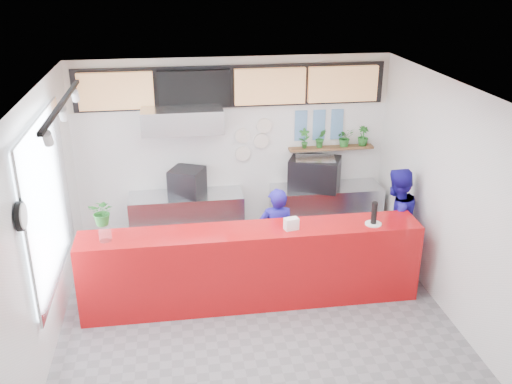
# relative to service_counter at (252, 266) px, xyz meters

# --- Properties ---
(floor) EXTENTS (5.00, 5.00, 0.00)m
(floor) POSITION_rel_service_counter_xyz_m (0.00, -0.40, -0.55)
(floor) COLOR slate
(floor) RESTS_ON ground
(ceiling) EXTENTS (5.00, 5.00, 0.00)m
(ceiling) POSITION_rel_service_counter_xyz_m (0.00, -0.40, 2.45)
(ceiling) COLOR silver
(wall_back) EXTENTS (5.00, 0.00, 5.00)m
(wall_back) POSITION_rel_service_counter_xyz_m (0.00, 2.10, 0.95)
(wall_back) COLOR white
(wall_back) RESTS_ON ground
(wall_left) EXTENTS (0.00, 5.00, 5.00)m
(wall_left) POSITION_rel_service_counter_xyz_m (-2.50, -0.40, 0.95)
(wall_left) COLOR white
(wall_left) RESTS_ON ground
(wall_right) EXTENTS (0.00, 5.00, 5.00)m
(wall_right) POSITION_rel_service_counter_xyz_m (2.50, -0.40, 0.95)
(wall_right) COLOR white
(wall_right) RESTS_ON ground
(service_counter) EXTENTS (4.50, 0.60, 1.10)m
(service_counter) POSITION_rel_service_counter_xyz_m (0.00, 0.00, 0.00)
(service_counter) COLOR #B50C10
(service_counter) RESTS_ON ground
(cream_band) EXTENTS (5.00, 0.02, 0.80)m
(cream_band) POSITION_rel_service_counter_xyz_m (0.00, 2.09, 2.05)
(cream_band) COLOR beige
(cream_band) RESTS_ON wall_back
(prep_bench) EXTENTS (1.80, 0.60, 0.90)m
(prep_bench) POSITION_rel_service_counter_xyz_m (-0.80, 1.80, -0.10)
(prep_bench) COLOR #B2B5BA
(prep_bench) RESTS_ON ground
(panini_oven) EXTENTS (0.64, 0.64, 0.43)m
(panini_oven) POSITION_rel_service_counter_xyz_m (-0.77, 1.80, 0.57)
(panini_oven) COLOR black
(panini_oven) RESTS_ON prep_bench
(extraction_hood) EXTENTS (1.20, 0.70, 0.35)m
(extraction_hood) POSITION_rel_service_counter_xyz_m (-0.80, 1.75, 1.60)
(extraction_hood) COLOR #B2B5BA
(extraction_hood) RESTS_ON ceiling
(hood_lip) EXTENTS (1.20, 0.69, 0.31)m
(hood_lip) POSITION_rel_service_counter_xyz_m (-0.80, 1.75, 1.40)
(hood_lip) COLOR #B2B5BA
(hood_lip) RESTS_ON ceiling
(right_bench) EXTENTS (1.80, 0.60, 0.90)m
(right_bench) POSITION_rel_service_counter_xyz_m (1.50, 1.80, -0.10)
(right_bench) COLOR #B2B5BA
(right_bench) RESTS_ON ground
(espresso_machine) EXTENTS (0.94, 0.83, 0.50)m
(espresso_machine) POSITION_rel_service_counter_xyz_m (1.29, 1.80, 0.60)
(espresso_machine) COLOR black
(espresso_machine) RESTS_ON right_bench
(espresso_tray) EXTENTS (0.70, 0.55, 0.06)m
(espresso_tray) POSITION_rel_service_counter_xyz_m (1.29, 1.80, 0.83)
(espresso_tray) COLOR silver
(espresso_tray) RESTS_ON espresso_machine
(herb_shelf) EXTENTS (1.40, 0.18, 0.04)m
(herb_shelf) POSITION_rel_service_counter_xyz_m (1.60, 2.00, 0.95)
(herb_shelf) COLOR brown
(herb_shelf) RESTS_ON wall_back
(menu_board_far_left) EXTENTS (1.10, 0.10, 0.55)m
(menu_board_far_left) POSITION_rel_service_counter_xyz_m (-1.75, 1.98, 2.00)
(menu_board_far_left) COLOR tan
(menu_board_far_left) RESTS_ON wall_back
(menu_board_mid_left) EXTENTS (1.10, 0.10, 0.55)m
(menu_board_mid_left) POSITION_rel_service_counter_xyz_m (-0.59, 1.98, 2.00)
(menu_board_mid_left) COLOR black
(menu_board_mid_left) RESTS_ON wall_back
(menu_board_mid_right) EXTENTS (1.10, 0.10, 0.55)m
(menu_board_mid_right) POSITION_rel_service_counter_xyz_m (0.57, 1.98, 2.00)
(menu_board_mid_right) COLOR tan
(menu_board_mid_right) RESTS_ON wall_back
(menu_board_far_right) EXTENTS (1.10, 0.10, 0.55)m
(menu_board_far_right) POSITION_rel_service_counter_xyz_m (1.73, 1.98, 2.00)
(menu_board_far_right) COLOR tan
(menu_board_far_right) RESTS_ON wall_back
(soffit) EXTENTS (4.80, 0.04, 0.65)m
(soffit) POSITION_rel_service_counter_xyz_m (0.00, 2.06, 2.00)
(soffit) COLOR black
(soffit) RESTS_ON wall_back
(window_pane) EXTENTS (0.04, 2.20, 1.90)m
(window_pane) POSITION_rel_service_counter_xyz_m (-2.47, -0.10, 1.15)
(window_pane) COLOR silver
(window_pane) RESTS_ON wall_left
(window_frame) EXTENTS (0.03, 2.30, 2.00)m
(window_frame) POSITION_rel_service_counter_xyz_m (-2.45, -0.10, 1.15)
(window_frame) COLOR #B2B5BA
(window_frame) RESTS_ON wall_left
(wall_clock_rim) EXTENTS (0.05, 0.30, 0.30)m
(wall_clock_rim) POSITION_rel_service_counter_xyz_m (-2.46, -1.30, 1.50)
(wall_clock_rim) COLOR black
(wall_clock_rim) RESTS_ON wall_left
(wall_clock_face) EXTENTS (0.02, 0.26, 0.26)m
(wall_clock_face) POSITION_rel_service_counter_xyz_m (-2.43, -1.30, 1.50)
(wall_clock_face) COLOR white
(wall_clock_face) RESTS_ON wall_left
(track_rail) EXTENTS (0.05, 2.40, 0.04)m
(track_rail) POSITION_rel_service_counter_xyz_m (-2.10, -0.40, 2.39)
(track_rail) COLOR black
(track_rail) RESTS_ON ceiling
(dec_plate_a) EXTENTS (0.24, 0.03, 0.24)m
(dec_plate_a) POSITION_rel_service_counter_xyz_m (0.15, 2.07, 1.20)
(dec_plate_a) COLOR silver
(dec_plate_a) RESTS_ON wall_back
(dec_plate_b) EXTENTS (0.24, 0.03, 0.24)m
(dec_plate_b) POSITION_rel_service_counter_xyz_m (0.45, 2.07, 1.10)
(dec_plate_b) COLOR silver
(dec_plate_b) RESTS_ON wall_back
(dec_plate_c) EXTENTS (0.24, 0.03, 0.24)m
(dec_plate_c) POSITION_rel_service_counter_xyz_m (0.15, 2.07, 0.90)
(dec_plate_c) COLOR silver
(dec_plate_c) RESTS_ON wall_back
(dec_plate_d) EXTENTS (0.24, 0.03, 0.24)m
(dec_plate_d) POSITION_rel_service_counter_xyz_m (0.50, 2.07, 1.35)
(dec_plate_d) COLOR silver
(dec_plate_d) RESTS_ON wall_back
(photo_frame_a) EXTENTS (0.20, 0.02, 0.25)m
(photo_frame_a) POSITION_rel_service_counter_xyz_m (1.10, 2.08, 1.45)
(photo_frame_a) COLOR #598CBF
(photo_frame_a) RESTS_ON wall_back
(photo_frame_b) EXTENTS (0.20, 0.02, 0.25)m
(photo_frame_b) POSITION_rel_service_counter_xyz_m (1.40, 2.08, 1.45)
(photo_frame_b) COLOR #598CBF
(photo_frame_b) RESTS_ON wall_back
(photo_frame_c) EXTENTS (0.20, 0.02, 0.25)m
(photo_frame_c) POSITION_rel_service_counter_xyz_m (1.70, 2.08, 1.45)
(photo_frame_c) COLOR #598CBF
(photo_frame_c) RESTS_ON wall_back
(photo_frame_d) EXTENTS (0.20, 0.02, 0.25)m
(photo_frame_d) POSITION_rel_service_counter_xyz_m (1.10, 2.08, 1.20)
(photo_frame_d) COLOR #598CBF
(photo_frame_d) RESTS_ON wall_back
(photo_frame_e) EXTENTS (0.20, 0.02, 0.25)m
(photo_frame_e) POSITION_rel_service_counter_xyz_m (1.40, 2.08, 1.20)
(photo_frame_e) COLOR #598CBF
(photo_frame_e) RESTS_ON wall_back
(photo_frame_f) EXTENTS (0.20, 0.02, 0.25)m
(photo_frame_f) POSITION_rel_service_counter_xyz_m (1.70, 2.08, 1.20)
(photo_frame_f) COLOR #598CBF
(photo_frame_f) RESTS_ON wall_back
(staff_center) EXTENTS (0.53, 0.36, 1.43)m
(staff_center) POSITION_rel_service_counter_xyz_m (0.43, 0.55, 0.16)
(staff_center) COLOR #1E1596
(staff_center) RESTS_ON ground
(staff_right) EXTENTS (0.98, 0.89, 1.63)m
(staff_right) POSITION_rel_service_counter_xyz_m (2.18, 0.52, 0.27)
(staff_right) COLOR #1E1596
(staff_right) RESTS_ON ground
(herb_a) EXTENTS (0.18, 0.12, 0.33)m
(herb_a) POSITION_rel_service_counter_xyz_m (1.14, 2.00, 1.13)
(herb_a) COLOR #266D26
(herb_a) RESTS_ON herb_shelf
(herb_b) EXTENTS (0.17, 0.14, 0.31)m
(herb_b) POSITION_rel_service_counter_xyz_m (1.42, 2.00, 1.12)
(herb_b) COLOR #266D26
(herb_b) RESTS_ON herb_shelf
(herb_c) EXTENTS (0.31, 0.28, 0.30)m
(herb_c) POSITION_rel_service_counter_xyz_m (1.82, 2.00, 1.12)
(herb_c) COLOR #266D26
(herb_c) RESTS_ON herb_shelf
(herb_d) EXTENTS (0.21, 0.19, 0.32)m
(herb_d) POSITION_rel_service_counter_xyz_m (2.13, 2.00, 1.13)
(herb_d) COLOR #266D26
(herb_d) RESTS_ON herb_shelf
(glass_vase) EXTENTS (0.17, 0.17, 0.19)m
(glass_vase) POSITION_rel_service_counter_xyz_m (-1.85, -0.04, 0.64)
(glass_vase) COLOR white
(glass_vase) RESTS_ON service_counter
(basil_vase) EXTENTS (0.37, 0.34, 0.34)m
(basil_vase) POSITION_rel_service_counter_xyz_m (-1.85, -0.04, 0.94)
(basil_vase) COLOR #266D26
(basil_vase) RESTS_ON glass_vase
(napkin_holder) EXTENTS (0.20, 0.15, 0.16)m
(napkin_holder) POSITION_rel_service_counter_xyz_m (0.51, -0.07, 0.63)
(napkin_holder) COLOR white
(napkin_holder) RESTS_ON service_counter
(white_plate) EXTENTS (0.27, 0.27, 0.02)m
(white_plate) POSITION_rel_service_counter_xyz_m (1.62, -0.09, 0.56)
(white_plate) COLOR white
(white_plate) RESTS_ON service_counter
(pepper_mill) EXTENTS (0.10, 0.10, 0.30)m
(pepper_mill) POSITION_rel_service_counter_xyz_m (1.62, -0.09, 0.72)
(pepper_mill) COLOR black
(pepper_mill) RESTS_ON white_plate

